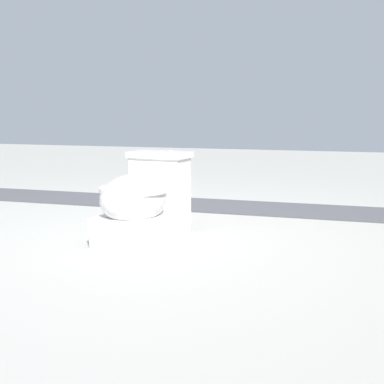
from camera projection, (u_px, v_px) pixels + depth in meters
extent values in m
plane|color=#A8A59E|center=(176.00, 240.00, 3.14)|extent=(14.00, 14.00, 0.00)
cube|color=#4C4C51|center=(285.00, 210.00, 4.06)|extent=(0.56, 8.00, 0.01)
cube|color=white|center=(143.00, 226.00, 3.14)|extent=(0.64, 0.42, 0.17)
ellipsoid|color=white|center=(134.00, 199.00, 3.02)|extent=(0.49, 0.42, 0.28)
cylinder|color=white|center=(134.00, 189.00, 3.01)|extent=(0.44, 0.44, 0.03)
cube|color=white|center=(160.00, 182.00, 3.29)|extent=(0.23, 0.36, 0.30)
cube|color=white|center=(160.00, 155.00, 3.27)|extent=(0.25, 0.39, 0.04)
cylinder|color=silver|center=(171.00, 151.00, 3.23)|extent=(0.02, 0.02, 0.01)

